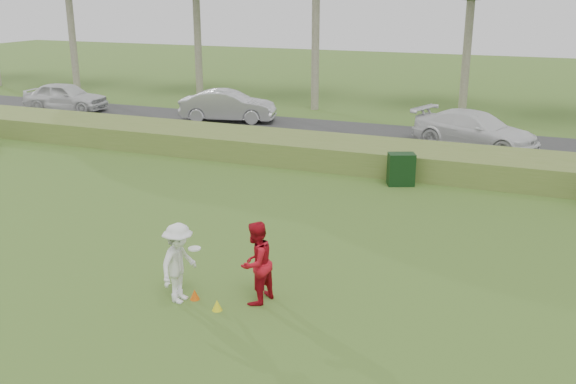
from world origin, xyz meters
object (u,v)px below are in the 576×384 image
at_px(utility_cabinet, 401,169).
at_px(car_left, 66,97).
at_px(player_red, 256,263).
at_px(car_right, 475,130).
at_px(cone_orange, 195,294).
at_px(player_white, 179,263).
at_px(car_mid, 228,106).
at_px(cone_yellow, 217,305).

distance_m(utility_cabinet, car_left, 21.60).
xyz_separation_m(player_red, car_right, (2.76, 16.17, -0.08)).
bearing_deg(car_right, player_red, -169.42).
distance_m(cone_orange, car_left, 25.10).
relative_size(player_white, utility_cabinet, 1.58).
relative_size(player_white, car_mid, 0.37).
bearing_deg(car_left, car_right, -99.27).
height_order(player_red, car_left, player_red).
xyz_separation_m(player_red, cone_orange, (-1.30, -0.40, -0.80)).
bearing_deg(player_white, car_left, 47.29).
bearing_deg(cone_yellow, car_mid, 116.32).
distance_m(car_mid, car_right, 12.50).
height_order(player_red, utility_cabinet, player_red).
height_order(player_white, cone_yellow, player_white).
xyz_separation_m(player_white, car_right, (4.32, 16.74, -0.05)).
distance_m(cone_orange, car_right, 17.07).
distance_m(cone_orange, car_mid, 19.86).
relative_size(cone_orange, car_right, 0.04).
relative_size(player_red, car_right, 0.34).
height_order(player_red, car_mid, player_red).
bearing_deg(player_white, car_right, -12.71).
bearing_deg(player_red, car_left, -118.35).
distance_m(player_white, car_left, 25.03).
xyz_separation_m(cone_yellow, car_mid, (-9.04, 18.27, 0.73)).
bearing_deg(utility_cabinet, cone_orange, -125.51).
relative_size(player_red, cone_orange, 7.86).
bearing_deg(player_red, car_mid, -138.48).
bearing_deg(player_red, player_white, -57.13).
height_order(car_mid, car_right, car_mid).
height_order(player_white, car_mid, player_white).
bearing_deg(player_white, cone_yellow, -94.12).
xyz_separation_m(car_mid, car_right, (12.41, -1.44, -0.01)).
height_order(player_red, car_right, player_red).
bearing_deg(car_right, player_white, -174.18).
xyz_separation_m(cone_orange, car_right, (4.06, 16.57, 0.72)).
xyz_separation_m(car_left, car_mid, (9.77, 0.64, 0.00)).
bearing_deg(cone_yellow, utility_cabinet, 81.37).
xyz_separation_m(cone_orange, car_mid, (-8.35, 18.01, 0.73)).
bearing_deg(cone_yellow, car_left, 136.86).
bearing_deg(car_right, car_mid, 103.66).
bearing_deg(car_left, cone_yellow, -140.36).
height_order(cone_yellow, car_mid, car_mid).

